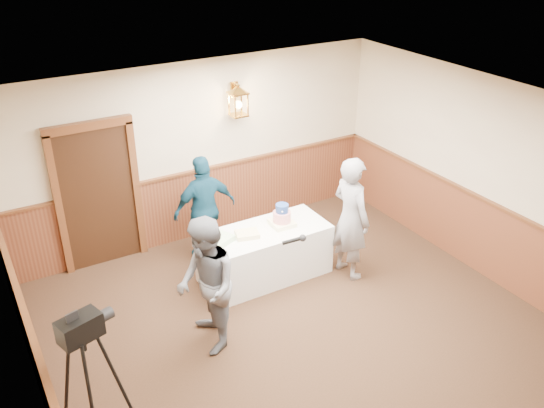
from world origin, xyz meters
The scene contains 10 objects.
ground centered at (0.00, 0.00, 0.00)m, with size 7.00×7.00×0.00m, color #322013.
room_shell centered at (-0.05, 0.45, 1.52)m, with size 6.02×7.02×2.81m.
display_table centered at (0.23, 1.90, 0.38)m, with size 1.80×0.80×0.75m, color silver.
tiered_cake centered at (0.52, 1.91, 0.88)m, with size 0.33×0.33×0.32m.
sheet_cake_yellow centered at (-0.05, 1.88, 0.78)m, with size 0.31×0.24×0.06m, color #DDC684.
sheet_cake_green centered at (-0.43, 1.93, 0.79)m, with size 0.33×0.26×0.08m, color #A6EBA7.
interviewer centered at (-1.06, 0.97, 0.85)m, with size 1.51×0.93×1.70m.
baker centered at (1.30, 1.37, 0.90)m, with size 0.66×0.43×1.80m, color gray.
assistant_p centered at (-0.26, 2.78, 0.82)m, with size 0.96×0.40×1.64m, color #10374D.
tv_camera_rig centered at (-2.60, 0.19, 0.70)m, with size 0.61×0.57×1.55m.
Camera 1 is at (-3.15, -4.09, 4.71)m, focal length 38.00 mm.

